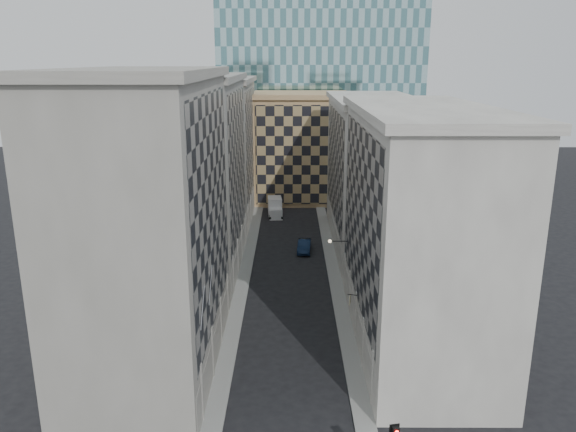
{
  "coord_description": "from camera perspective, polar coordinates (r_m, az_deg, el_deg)",
  "views": [
    {
      "loc": [
        0.06,
        -31.11,
        24.29
      ],
      "look_at": [
        -0.1,
        12.72,
        12.05
      ],
      "focal_mm": 35.0,
      "sensor_mm": 36.0,
      "label": 1
    }
  ],
  "objects": [
    {
      "name": "church_tower",
      "position": [
        113.14,
        0.18,
        16.95
      ],
      "size": [
        7.2,
        7.2,
        51.5
      ],
      "color": "#2E2A24",
      "rests_on": "ground"
    },
    {
      "name": "bracket_lamp",
      "position": [
        58.16,
        4.46,
        -2.57
      ],
      "size": [
        1.98,
        0.36,
        0.36
      ],
      "color": "black",
      "rests_on": "ground"
    },
    {
      "name": "bldg_left_c",
      "position": [
        87.84,
        -7.0,
        6.67
      ],
      "size": [
        10.8,
        22.8,
        21.7
      ],
      "color": "gray",
      "rests_on": "ground"
    },
    {
      "name": "bldg_left_b",
      "position": [
        66.31,
        -9.32,
        4.12
      ],
      "size": [
        10.8,
        22.8,
        22.7
      ],
      "color": "gray",
      "rests_on": "ground"
    },
    {
      "name": "box_truck",
      "position": [
        90.18,
        -1.32,
        0.8
      ],
      "size": [
        2.54,
        5.38,
        2.87
      ],
      "rotation": [
        0.0,
        0.0,
        0.08
      ],
      "color": "silver",
      "rests_on": "ground"
    },
    {
      "name": "flagpoles_left",
      "position": [
        40.96,
        -8.26,
        -8.01
      ],
      "size": [
        0.1,
        6.33,
        2.33
      ],
      "color": "gray",
      "rests_on": "ground"
    },
    {
      "name": "bldg_right_a",
      "position": [
        49.38,
        12.86,
        -1.23
      ],
      "size": [
        10.8,
        26.8,
        20.7
      ],
      "color": "#A9A49B",
      "rests_on": "ground"
    },
    {
      "name": "shop_sign",
      "position": [
        50.51,
        6.34,
        -8.39
      ],
      "size": [
        0.88,
        0.78,
        0.87
      ],
      "rotation": [
        0.0,
        0.0,
        -0.23
      ],
      "color": "black",
      "rests_on": "ground"
    },
    {
      "name": "dark_car",
      "position": [
        73.53,
        1.66,
        -3.05
      ],
      "size": [
        2.01,
        4.86,
        1.57
      ],
      "primitive_type": "imported",
      "rotation": [
        0.0,
        0.0,
        -0.07
      ],
      "color": "#101F3A",
      "rests_on": "ground"
    },
    {
      "name": "sidewalk_west",
      "position": [
        65.94,
        -4.45,
        -5.99
      ],
      "size": [
        1.5,
        100.0,
        0.15
      ],
      "primitive_type": "cube",
      "color": "gray",
      "rests_on": "ground"
    },
    {
      "name": "bldg_right_b",
      "position": [
        75.3,
        8.5,
        4.37
      ],
      "size": [
        10.8,
        28.8,
        19.7
      ],
      "color": "#A9A49B",
      "rests_on": "ground"
    },
    {
      "name": "tan_block",
      "position": [
        100.13,
        1.32,
        7.07
      ],
      "size": [
        16.8,
        14.8,
        18.8
      ],
      "color": "tan",
      "rests_on": "ground"
    },
    {
      "name": "bldg_left_a",
      "position": [
        45.26,
        -13.8,
        -0.85
      ],
      "size": [
        10.8,
        22.8,
        23.7
      ],
      "color": "gray",
      "rests_on": "ground"
    },
    {
      "name": "sidewalk_east",
      "position": [
        65.93,
        4.73,
        -6.0
      ],
      "size": [
        1.5,
        100.0,
        0.15
      ],
      "primitive_type": "cube",
      "color": "gray",
      "rests_on": "ground"
    }
  ]
}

